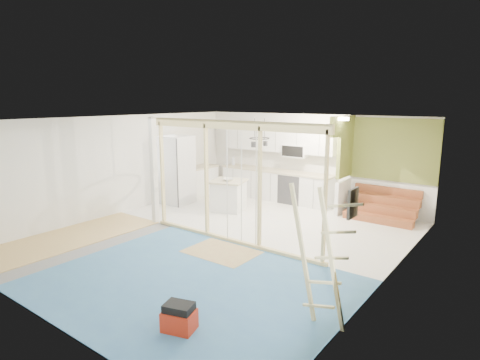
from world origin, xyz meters
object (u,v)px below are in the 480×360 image
Objects in this scene: fridge at (176,170)px; island at (229,196)px; toolbox at (179,318)px; ladder at (320,257)px.

fridge is 1.85m from island.
toolbox is (4.84, -4.70, -0.81)m from fridge.
fridge is 1.81× the size of island.
fridge is 4.09× the size of toolbox.
island is at bearing 2.91° from fridge.
ladder is (1.38, 1.26, 0.78)m from toolbox.
island is 0.58× the size of ladder.
toolbox is 2.03m from ladder.
ladder is at bearing -35.09° from fridge.
ladder is at bearing 25.37° from toolbox.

